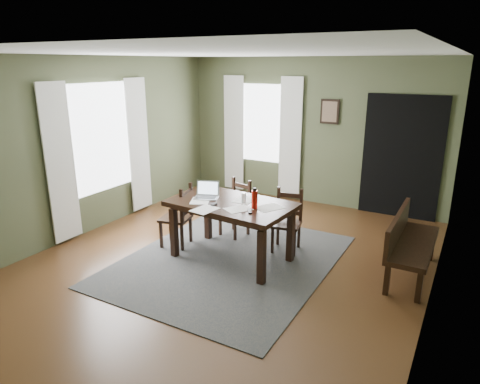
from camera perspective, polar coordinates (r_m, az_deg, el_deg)
The scene contains 26 objects.
ground at distance 5.92m, azimuth -1.44°, elevation -9.15°, with size 5.00×6.00×0.01m.
room_shell at distance 5.38m, azimuth -1.58°, elevation 8.42°, with size 5.02×6.02×2.71m.
rug at distance 5.92m, azimuth -1.44°, elevation -9.06°, with size 2.60×3.20×0.01m.
dining_table at distance 5.69m, azimuth -1.15°, elevation -2.33°, with size 1.69×1.10×0.81m.
chair_end at distance 6.27m, azimuth -8.19°, elevation -3.28°, with size 0.48×0.48×0.92m.
chair_back_left at distance 6.61m, azimuth -0.51°, elevation -2.22°, with size 0.45×0.45×0.87m.
chair_back_right at distance 6.12m, azimuth 6.31°, elevation -3.89°, with size 0.45×0.45×0.88m.
bench at distance 5.75m, azimuth 21.45°, elevation -5.90°, with size 0.46×1.44×0.81m.
laptop at distance 5.88m, azimuth -4.43°, elevation -0.16°, with size 0.38×0.34×0.22m.
computer_mouse at distance 5.54m, azimuth -3.50°, elevation -1.66°, with size 0.05×0.08×0.03m, color #3F3F42.
tv_remote at distance 5.30m, azimuth 1.33°, elevation -2.56°, with size 0.05×0.17×0.02m, color black.
drinking_glass at distance 5.62m, azimuth 0.49°, elevation -0.78°, with size 0.06×0.06×0.14m, color silver.
water_bottle at distance 5.39m, azimuth 1.95°, elevation -0.95°, with size 0.09×0.09×0.27m.
paper_a at distance 5.74m, azimuth -5.33°, elevation -1.17°, with size 0.24×0.32×0.00m, color white.
paper_b at distance 5.40m, azimuth -0.25°, elevation -2.28°, with size 0.24×0.32×0.00m, color white.
paper_c at distance 5.75m, azimuth 0.65°, elevation -1.07°, with size 0.25×0.32×0.00m, color white.
paper_d at distance 5.46m, azimuth 3.87°, elevation -2.09°, with size 0.25×0.33×0.00m, color white.
paper_e at distance 5.40m, azimuth -4.73°, elevation -2.35°, with size 0.25×0.33×0.00m, color white.
window_left at distance 7.14m, azimuth -18.10°, elevation 6.85°, with size 0.01×1.30×1.70m.
window_back at distance 8.49m, azimuth 2.95°, elevation 9.13°, with size 1.00×0.01×1.50m.
curtain_left_near at distance 6.65m, azimuth -22.86°, elevation 3.45°, with size 0.03×0.48×2.30m.
curtain_left_far at distance 7.74m, azimuth -13.36°, elevation 6.06°, with size 0.03×0.48×2.30m.
curtain_back_left at distance 8.79m, azimuth -0.82°, elevation 7.77°, with size 0.44×0.03×2.30m.
curtain_back_right at distance 8.24m, azimuth 6.72°, elevation 7.05°, with size 0.44×0.03×2.30m.
framed_picture at distance 7.95m, azimuth 11.87°, elevation 10.45°, with size 0.34×0.03×0.44m.
doorway_back at distance 7.77m, azimuth 20.74°, elevation 4.34°, with size 1.30×0.03×2.10m.
Camera 1 is at (2.72, -4.57, 2.60)m, focal length 32.00 mm.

